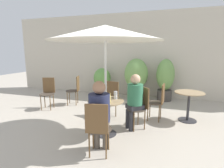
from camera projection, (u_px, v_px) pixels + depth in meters
name	position (u px, v px, depth m)	size (l,w,h in m)	color
ground_plane	(103.00, 135.00, 3.46)	(20.00, 20.00, 0.00)	#B2A899
storefront_wall	(135.00, 55.00, 6.36)	(10.00, 0.06, 3.00)	beige
cafe_table_near	(106.00, 109.00, 3.42)	(0.71, 0.71, 0.70)	#2D2D33
cafe_table_far	(189.00, 100.00, 4.11)	(0.67, 0.67, 0.70)	#2D2D33
bistro_chair_0	(98.00, 125.00, 2.65)	(0.41, 0.43, 0.89)	#42382D
bistro_chair_1	(140.00, 104.00, 3.73)	(0.46, 0.46, 0.89)	#42382D
bistro_chair_2	(159.00, 99.00, 4.12)	(0.41, 0.40, 0.89)	#42382D
bistro_chair_3	(111.00, 96.00, 4.40)	(0.42, 0.44, 0.89)	#42382D
bistro_chair_4	(75.00, 88.00, 5.40)	(0.44, 0.43, 0.89)	#42382D
bistro_chair_5	(48.00, 90.00, 5.05)	(0.42, 0.44, 0.89)	#42382D
seated_person_0	(100.00, 111.00, 2.76)	(0.34, 0.37, 1.19)	brown
seated_person_1	(134.00, 97.00, 3.64)	(0.42, 0.41, 1.18)	#2D2D33
beer_glass_0	(109.00, 98.00, 3.17)	(0.06, 0.06, 0.19)	#DBC65B
beer_glass_1	(116.00, 95.00, 3.47)	(0.07, 0.07, 0.16)	silver
beer_glass_2	(105.00, 93.00, 3.58)	(0.07, 0.07, 0.18)	silver
beer_glass_3	(96.00, 98.00, 3.27)	(0.06, 0.06, 0.16)	#DBC65B
potted_plant_0	(102.00, 81.00, 6.40)	(0.62, 0.62, 1.04)	brown
potted_plant_1	(136.00, 76.00, 5.98)	(0.80, 0.80, 1.40)	#47423D
potted_plant_2	(165.00, 79.00, 5.81)	(0.58, 0.58, 1.40)	#47423D
umbrella	(105.00, 33.00, 3.16)	(2.09, 2.09, 2.10)	silver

